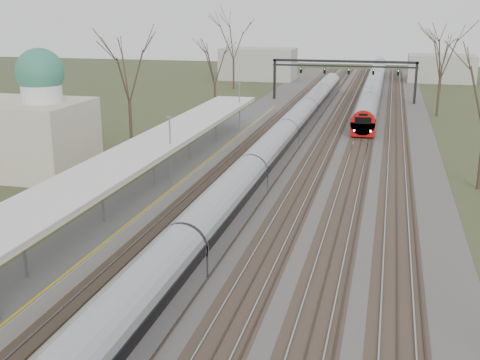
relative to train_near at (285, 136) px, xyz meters
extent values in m
cube|color=#474442|center=(2.50, 3.67, -1.43)|extent=(24.00, 160.00, 0.10)
cube|color=#4C3828|center=(-3.50, 3.67, -1.39)|extent=(2.60, 160.00, 0.06)
cube|color=gray|center=(-4.22, 3.67, -1.32)|extent=(0.07, 160.00, 0.12)
cube|color=gray|center=(-2.78, 3.67, -1.32)|extent=(0.07, 160.00, 0.12)
cube|color=#4C3828|center=(0.00, 3.67, -1.39)|extent=(2.60, 160.00, 0.06)
cube|color=gray|center=(-0.72, 3.67, -1.32)|extent=(0.07, 160.00, 0.12)
cube|color=gray|center=(0.72, 3.67, -1.32)|extent=(0.07, 160.00, 0.12)
cube|color=#4C3828|center=(3.50, 3.67, -1.39)|extent=(2.60, 160.00, 0.06)
cube|color=gray|center=(2.78, 3.67, -1.32)|extent=(0.07, 160.00, 0.12)
cube|color=gray|center=(4.22, 3.67, -1.32)|extent=(0.07, 160.00, 0.12)
cube|color=#4C3828|center=(7.00, 3.67, -1.39)|extent=(2.60, 160.00, 0.06)
cube|color=gray|center=(6.28, 3.67, -1.32)|extent=(0.07, 160.00, 0.12)
cube|color=gray|center=(7.72, 3.67, -1.32)|extent=(0.07, 160.00, 0.12)
cube|color=#4C3828|center=(10.50, 3.67, -1.39)|extent=(2.60, 160.00, 0.06)
cube|color=gray|center=(9.78, 3.67, -1.32)|extent=(0.07, 160.00, 0.12)
cube|color=gray|center=(11.22, 3.67, -1.32)|extent=(0.07, 160.00, 0.12)
cube|color=#9E9B93|center=(-6.55, -13.83, -0.98)|extent=(3.50, 69.00, 1.00)
cylinder|color=slate|center=(-6.55, -33.33, 1.02)|extent=(0.14, 0.14, 3.00)
cylinder|color=slate|center=(-6.55, -25.33, 1.02)|extent=(0.14, 0.14, 3.00)
cylinder|color=slate|center=(-6.55, -17.33, 1.02)|extent=(0.14, 0.14, 3.00)
cylinder|color=slate|center=(-6.55, -9.33, 1.02)|extent=(0.14, 0.14, 3.00)
cylinder|color=slate|center=(-6.55, -1.33, 1.02)|extent=(0.14, 0.14, 3.00)
cube|color=silver|center=(-6.55, -18.33, 2.57)|extent=(4.10, 50.00, 0.12)
cube|color=beige|center=(-6.55, -18.33, 2.40)|extent=(4.10, 50.00, 0.25)
cube|color=beige|center=(-19.50, -13.33, 1.52)|extent=(10.00, 8.00, 6.00)
cylinder|color=silver|center=(-17.50, -13.33, 5.72)|extent=(3.20, 3.20, 2.50)
sphere|color=#2A6A58|center=(-17.50, -13.33, 6.92)|extent=(3.80, 3.80, 3.80)
cube|color=black|center=(-7.50, 33.67, 1.52)|extent=(0.35, 0.35, 6.00)
cube|color=black|center=(13.00, 33.67, 1.52)|extent=(0.35, 0.35, 6.00)
cube|color=black|center=(2.75, 33.67, 4.42)|extent=(21.00, 0.35, 0.35)
cube|color=black|center=(2.75, 33.67, 3.72)|extent=(21.00, 0.25, 0.25)
cube|color=black|center=(-3.50, 33.47, 3.02)|extent=(0.32, 0.22, 0.85)
sphere|color=#0CFF19|center=(-3.50, 33.33, 3.27)|extent=(0.16, 0.16, 0.16)
cube|color=black|center=(0.00, 33.47, 3.02)|extent=(0.32, 0.22, 0.85)
sphere|color=#0CFF19|center=(0.00, 33.33, 3.27)|extent=(0.16, 0.16, 0.16)
cube|color=black|center=(3.50, 33.47, 3.02)|extent=(0.32, 0.22, 0.85)
sphere|color=#0CFF19|center=(3.50, 33.33, 3.27)|extent=(0.16, 0.16, 0.16)
cube|color=black|center=(7.00, 33.47, 3.02)|extent=(0.32, 0.22, 0.85)
sphere|color=#0CFF19|center=(7.00, 33.33, 3.27)|extent=(0.16, 0.16, 0.16)
cube|color=black|center=(10.50, 33.47, 3.02)|extent=(0.32, 0.22, 0.85)
sphere|color=#0CFF19|center=(10.50, 33.33, 3.27)|extent=(0.16, 0.16, 0.16)
cylinder|color=#2D231C|center=(-14.50, -3.33, 1.00)|extent=(0.30, 0.30, 4.95)
cube|color=#9A9CA3|center=(0.00, 0.24, -0.38)|extent=(2.55, 90.00, 1.60)
cylinder|color=#9A9CA3|center=(0.00, 0.24, 0.27)|extent=(2.60, 89.70, 2.60)
cube|color=black|center=(0.00, 0.24, 0.37)|extent=(2.62, 89.40, 0.55)
cube|color=black|center=(0.00, 0.24, -1.30)|extent=(1.80, 89.00, 0.35)
cube|color=#9A9CA3|center=(7.00, 44.56, -0.38)|extent=(2.55, 75.00, 1.60)
cylinder|color=#9A9CA3|center=(7.00, 44.56, 0.27)|extent=(2.60, 74.70, 2.60)
cube|color=black|center=(7.00, 44.56, 0.37)|extent=(2.62, 74.40, 0.55)
cube|color=#B20C0A|center=(7.00, 7.16, -0.43)|extent=(2.55, 0.50, 1.50)
cylinder|color=#B20C0A|center=(7.00, 7.21, 0.27)|extent=(2.60, 0.60, 2.60)
cube|color=black|center=(7.00, 6.94, 0.57)|extent=(1.70, 0.12, 0.70)
sphere|color=white|center=(6.15, 6.96, -0.53)|extent=(0.22, 0.22, 0.22)
sphere|color=white|center=(7.85, 6.96, -0.53)|extent=(0.22, 0.22, 0.22)
cube|color=black|center=(7.00, 44.56, -1.30)|extent=(1.80, 74.00, 0.35)
camera|label=1|loc=(9.53, -56.14, 11.72)|focal=45.00mm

